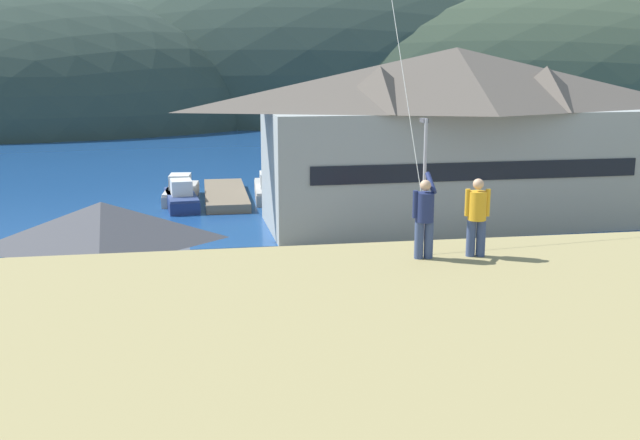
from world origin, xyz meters
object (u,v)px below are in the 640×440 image
Objects in this scene: parked_car_front_row_silver at (498,328)px; moored_boat_outer_mooring at (271,189)px; harbor_lodge at (454,132)px; moored_boat_inner_slip at (181,198)px; storage_shed_near_lot at (104,257)px; wharf_dock at (226,195)px; person_companion at (477,215)px; person_kite_flyer at (424,216)px; moored_boat_wharfside at (181,192)px; parking_light_pole at (424,188)px; parked_car_lone_by_shed at (471,287)px; parked_car_back_row_right at (155,344)px.

moored_boat_outer_mooring is at bearing 98.62° from parked_car_front_row_silver.
harbor_lodge is 3.83× the size of moored_boat_inner_slip.
storage_shed_near_lot is 27.11m from wharf_dock.
moored_boat_inner_slip reaches higher than wharf_dock.
storage_shed_near_lot is 1.16× the size of moored_boat_inner_slip.
wharf_dock is 42.72m from person_companion.
person_companion is (4.03, -41.96, 6.93)m from wharf_dock.
moored_boat_wharfside is at bearing 98.54° from person_kite_flyer.
person_kite_flyer is (-6.02, -18.76, 2.73)m from parking_light_pole.
parking_light_pole reaches higher than storage_shed_near_lot.
parked_car_front_row_silver is 12.20m from person_kite_flyer.
parking_light_pole reaches higher than moored_boat_wharfside.
parked_car_lone_by_shed is (12.90, -25.41, 0.34)m from moored_boat_inner_slip.
storage_shed_near_lot is 19.17m from person_companion.
harbor_lodge is at bearing -45.78° from moored_boat_outer_mooring.
parked_car_lone_by_shed is at bearing 79.63° from parked_car_front_row_silver.
moored_boat_outer_mooring is 42.27m from person_companion.
harbor_lodge reaches higher than parked_car_lone_by_shed.
person_companion is at bearing -79.88° from moored_boat_wharfside.
wharf_dock is 6.93× the size of person_companion.
wharf_dock is at bearing 108.63° from parked_car_lone_by_shed.
storage_shed_near_lot reaches higher than moored_boat_inner_slip.
parked_car_lone_by_shed is 0.55× the size of parking_light_pole.
person_kite_flyer is at bearing 178.50° from person_companion.
storage_shed_near_lot is at bearing 110.31° from parked_car_back_row_right.
storage_shed_near_lot is 4.54× the size of person_companion.
harbor_lodge is at bearing -32.36° from moored_boat_wharfside.
person_companion reaches higher than moored_boat_outer_mooring.
parked_car_front_row_silver is at bearing 56.63° from person_kite_flyer.
moored_boat_wharfside is 1.62× the size of parked_car_lone_by_shed.
person_companion is at bearing -57.22° from storage_shed_near_lot.
moored_boat_wharfside is (-3.45, -0.05, 0.37)m from wharf_dock.
moored_boat_wharfside is 7.06m from moored_boat_outer_mooring.
person_kite_flyer reaches higher than parking_light_pole.
wharf_dock is at bearing 95.49° from person_companion.
person_kite_flyer reaches higher than parked_car_lone_by_shed.
moored_boat_wharfside is at bearing -179.10° from wharf_dock.
harbor_lodge is 2.17× the size of wharf_dock.
wharf_dock is at bearing 141.80° from harbor_lodge.
harbor_lodge is 18.22m from parked_car_lone_by_shed.
harbor_lodge is at bearing 35.78° from storage_shed_near_lot.
harbor_lodge is 22.02m from moored_boat_wharfside.
moored_boat_outer_mooring is 23.87m from parking_light_pole.
moored_boat_outer_mooring is at bearing -1.18° from moored_boat_wharfside.
parked_car_back_row_right is at bearing -142.88° from parking_light_pole.
person_companion is at bearing -1.50° from person_kite_flyer.
moored_boat_inner_slip is at bearing -159.46° from moored_boat_outer_mooring.
moored_boat_inner_slip is 1.57× the size of parked_car_front_row_silver.
parking_light_pole is (5.25, -22.97, 3.85)m from moored_boat_outer_mooring.
storage_shed_near_lot is 16.23m from parked_car_front_row_silver.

